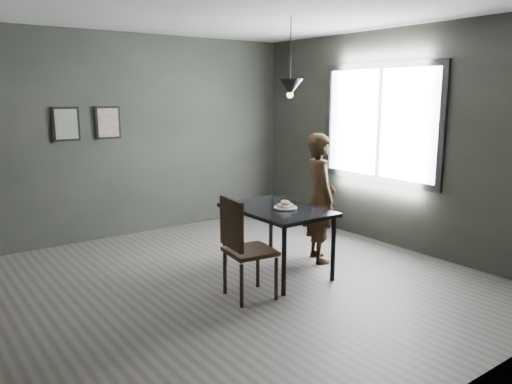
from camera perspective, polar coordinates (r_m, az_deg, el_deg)
ground at (r=5.37m, az=-2.74°, el=-10.52°), size 5.00×5.00×0.00m
back_wall at (r=7.23m, az=-13.94°, el=6.23°), size 5.00×0.10×2.80m
ceiling at (r=5.05m, az=-3.06°, el=20.47°), size 5.00×5.00×0.02m
window_assembly at (r=6.81m, az=13.91°, el=7.63°), size 0.04×1.96×1.56m
cafe_table at (r=5.50m, az=2.41°, el=-2.63°), size 0.80×1.20×0.75m
white_plate at (r=5.44m, az=3.40°, el=-1.87°), size 0.23×0.23×0.01m
donut_pile at (r=5.43m, az=3.40°, el=-1.51°), size 0.18×0.19×0.08m
woman at (r=5.96m, az=7.30°, el=-0.67°), size 0.57×0.66×1.54m
wood_chair at (r=4.83m, az=-1.64°, el=-5.74°), size 0.50×0.50×1.01m
pendant_lamp at (r=5.58m, az=3.92°, el=11.85°), size 0.28×0.28×0.86m
framed_print_left at (r=6.89m, az=-20.89°, el=7.27°), size 0.34×0.04×0.44m
framed_print_right at (r=7.06m, az=-16.56°, el=7.61°), size 0.34×0.04×0.44m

